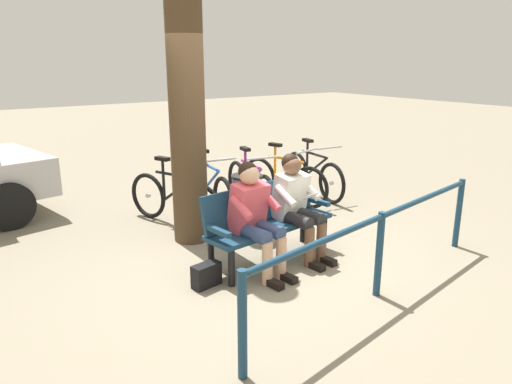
% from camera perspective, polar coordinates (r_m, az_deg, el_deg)
% --- Properties ---
extents(ground_plane, '(40.00, 40.00, 0.00)m').
position_cam_1_polar(ground_plane, '(5.47, 1.75, -8.37)').
color(ground_plane, gray).
extents(bench, '(1.65, 0.69, 0.87)m').
position_cam_1_polar(bench, '(5.37, 1.24, -3.04)').
color(bench, navy).
rests_on(bench, ground).
extents(person_reading, '(0.53, 0.80, 1.20)m').
position_cam_1_polar(person_reading, '(5.43, 4.88, -1.13)').
color(person_reading, white).
rests_on(person_reading, ground).
extents(person_companion, '(0.53, 0.80, 1.20)m').
position_cam_1_polar(person_companion, '(5.00, -0.13, -2.58)').
color(person_companion, '#D84C59').
rests_on(person_companion, ground).
extents(handbag, '(0.32, 0.19, 0.24)m').
position_cam_1_polar(handbag, '(4.92, -5.95, -9.83)').
color(handbag, black).
rests_on(handbag, ground).
extents(tree_trunk, '(0.43, 0.43, 3.76)m').
position_cam_1_polar(tree_trunk, '(5.79, -8.35, 12.05)').
color(tree_trunk, '#4C3823').
rests_on(tree_trunk, ground).
extents(litter_bin, '(0.40, 0.40, 0.81)m').
position_cam_1_polar(litter_bin, '(6.14, -1.08, -1.62)').
color(litter_bin, slate).
rests_on(litter_bin, ground).
extents(bicycle_silver, '(0.48, 1.68, 0.94)m').
position_cam_1_polar(bicycle_silver, '(8.00, 6.82, 2.06)').
color(bicycle_silver, black).
rests_on(bicycle_silver, ground).
extents(bicycle_green, '(0.57, 1.64, 0.94)m').
position_cam_1_polar(bicycle_green, '(7.60, 3.34, 1.41)').
color(bicycle_green, black).
rests_on(bicycle_green, ground).
extents(bicycle_black, '(0.48, 1.67, 0.94)m').
position_cam_1_polar(bicycle_black, '(7.19, -0.68, 0.61)').
color(bicycle_black, black).
rests_on(bicycle_black, ground).
extents(bicycle_orange, '(0.48, 1.67, 0.94)m').
position_cam_1_polar(bicycle_orange, '(7.10, -5.58, 0.34)').
color(bicycle_orange, black).
rests_on(bicycle_orange, ground).
extents(bicycle_red, '(0.70, 1.59, 0.94)m').
position_cam_1_polar(bicycle_red, '(6.65, -9.76, -0.88)').
color(bicycle_red, black).
rests_on(bicycle_red, ground).
extents(railing_fence, '(3.59, 0.68, 0.85)m').
position_cam_1_polar(railing_fence, '(4.68, 14.63, -5.18)').
color(railing_fence, navy).
rests_on(railing_fence, ground).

